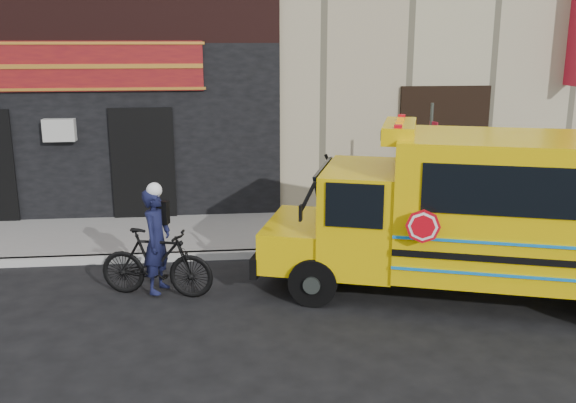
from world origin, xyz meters
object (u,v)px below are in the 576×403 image
Objects in this scene: bicycle at (156,263)px; cyclist at (157,244)px; school_bus at (494,211)px; sign_pole at (429,167)px.

cyclist reaches higher than bicycle.
school_bus is 2.43× the size of sign_pole.
sign_pole reaches higher than cyclist.
sign_pole is 1.51× the size of bicycle.
school_bus is 4.03× the size of cyclist.
school_bus reaches higher than cyclist.
bicycle is (-5.56, 0.66, -0.92)m from school_bus.
sign_pole is 5.97m from cyclist.
school_bus is 3.06m from sign_pole.
school_bus is at bearing -81.11° from bicycle.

